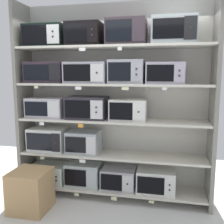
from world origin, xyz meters
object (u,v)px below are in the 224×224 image
microwave_15 (126,32)px  microwave_13 (45,36)px  microwave_10 (87,73)px  microwave_11 (127,72)px  shipping_carton (31,190)px  microwave_7 (87,107)px  microwave_3 (156,180)px  microwave_6 (47,107)px  microwave_5 (84,141)px  microwave_12 (165,73)px  microwave_9 (46,72)px  microwave_16 (174,31)px  microwave_14 (85,35)px  microwave_2 (118,178)px  microwave_8 (128,110)px  microwave_0 (49,173)px  microwave_4 (48,139)px  microwave_1 (84,174)px

microwave_15 → microwave_13: bearing=-180.0°
microwave_10 → microwave_15: size_ratio=1.12×
microwave_11 → microwave_13: size_ratio=0.82×
shipping_carton → microwave_7: bearing=43.5°
microwave_3 → microwave_6: 1.85m
microwave_5 → microwave_7: 0.50m
microwave_5 → microwave_7: microwave_7 is taller
microwave_11 → shipping_carton: bearing=-153.7°
microwave_12 → microwave_9: bearing=180.0°
microwave_12 → microwave_16: 0.53m
microwave_14 → microwave_7: bearing=-0.1°
microwave_2 → microwave_15: bearing=0.1°
microwave_15 → shipping_carton: microwave_15 is taller
microwave_9 → microwave_12: 1.65m
microwave_13 → microwave_16: bearing=0.0°
microwave_7 → microwave_8: bearing=-0.0°
microwave_10 → microwave_11: (0.55, -0.00, 0.01)m
shipping_carton → microwave_0: bearing=90.9°
microwave_11 → microwave_15: microwave_15 is taller
microwave_6 → shipping_carton: microwave_6 is taller
microwave_14 → microwave_15: 0.56m
microwave_9 → shipping_carton: bearing=-90.4°
microwave_6 → microwave_9: 0.50m
microwave_14 → microwave_16: microwave_16 is taller
microwave_15 → microwave_4: bearing=180.0°
microwave_2 → microwave_5: microwave_5 is taller
microwave_9 → microwave_14: 0.77m
microwave_14 → microwave_0: bearing=-180.0°
microwave_3 → microwave_5: size_ratio=1.13×
microwave_14 → microwave_12: bearing=0.0°
microwave_6 → microwave_9: bearing=-0.8°
microwave_3 → microwave_10: microwave_10 is taller
microwave_12 → microwave_6: bearing=180.0°
microwave_0 → microwave_6: microwave_6 is taller
microwave_1 → microwave_7: 0.98m
microwave_0 → microwave_11: 1.90m
microwave_10 → microwave_11: size_ratio=1.26×
microwave_2 → microwave_6: size_ratio=0.88×
microwave_4 → microwave_7: bearing=-0.0°
microwave_2 → microwave_4: size_ratio=0.88×
microwave_9 → microwave_11: microwave_11 is taller
microwave_0 → microwave_13: size_ratio=0.93×
microwave_1 → shipping_carton: shipping_carton is taller
microwave_6 → microwave_12: 1.73m
microwave_8 → microwave_13: size_ratio=0.87×
microwave_11 → microwave_12: bearing=0.0°
microwave_13 → microwave_9: bearing=176.0°
microwave_4 → microwave_5: size_ratio=1.18×
microwave_7 → microwave_9: size_ratio=1.00×
microwave_10 → shipping_carton: (-0.60, -0.57, -1.50)m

